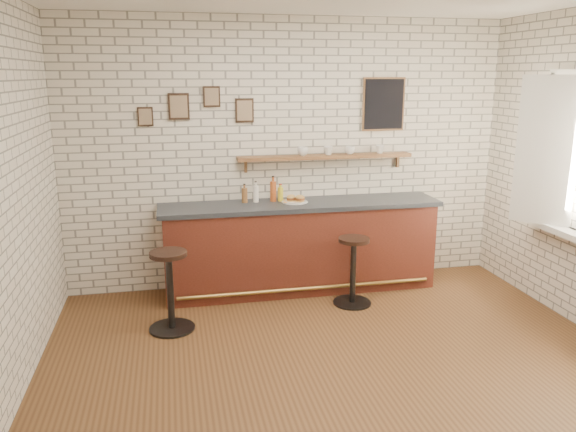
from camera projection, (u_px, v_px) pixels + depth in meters
name	position (u px, v px, depth m)	size (l,w,h in m)	color
ground	(338.00, 361.00, 4.80)	(5.00, 5.00, 0.00)	brown
bar_counter	(300.00, 246.00, 6.30)	(3.10, 0.65, 1.01)	#572217
sandwich_plate	(295.00, 202.00, 6.19)	(0.28, 0.28, 0.01)	white
ciabatta_sandwich	(296.00, 198.00, 6.18)	(0.22, 0.16, 0.07)	#DBAB5A
potato_chips	(293.00, 201.00, 6.18)	(0.27, 0.17, 0.00)	#DFA54E
bitters_bottle_brown	(245.00, 195.00, 6.16)	(0.06, 0.06, 0.21)	brown
bitters_bottle_white	(256.00, 194.00, 6.18)	(0.06, 0.06, 0.23)	white
bitters_bottle_amber	(273.00, 191.00, 6.21)	(0.07, 0.07, 0.29)	#A6471A
condiment_bottle_yellow	(280.00, 194.00, 6.24)	(0.06, 0.06, 0.19)	gold
bar_stool_left	(170.00, 288.00, 5.30)	(0.43, 0.43, 0.78)	black
bar_stool_right	(353.00, 269.00, 5.91)	(0.43, 0.43, 0.73)	black
wall_shelf	(325.00, 157.00, 6.33)	(2.00, 0.18, 0.18)	brown
shelf_cup_a	(303.00, 151.00, 6.25)	(0.12, 0.12, 0.10)	white
shelf_cup_b	(328.00, 150.00, 6.31)	(0.10, 0.10, 0.10)	white
shelf_cup_c	(350.00, 150.00, 6.36)	(0.11, 0.11, 0.09)	white
shelf_cup_d	(380.00, 149.00, 6.44)	(0.10, 0.10, 0.09)	white
back_wall_decor	(309.00, 105.00, 6.23)	(2.96, 0.02, 0.56)	black
window_sill	(572.00, 234.00, 5.35)	(0.20, 1.35, 0.06)	white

